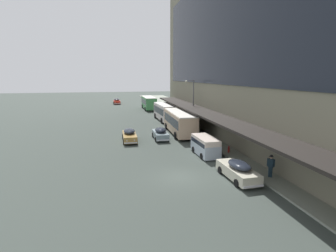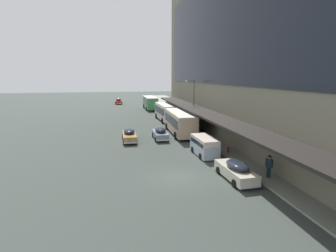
# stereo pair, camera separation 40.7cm
# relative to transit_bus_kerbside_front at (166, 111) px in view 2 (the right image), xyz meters

# --- Properties ---
(ground) EXTENTS (240.00, 240.00, 0.00)m
(ground) POSITION_rel_transit_bus_kerbside_front_xyz_m (-4.31, -27.65, -1.78)
(ground) COLOR #39413C
(sidewalk_kerb) EXTENTS (10.00, 180.00, 0.15)m
(sidewalk_kerb) POSITION_rel_transit_bus_kerbside_front_xyz_m (6.69, -27.65, -1.71)
(sidewalk_kerb) COLOR gray
(sidewalk_kerb) RESTS_ON ground
(building_facade) EXTENTS (9.20, 80.00, 26.71)m
(building_facade) POSITION_rel_transit_bus_kerbside_front_xyz_m (6.65, -27.65, 11.54)
(building_facade) COLOR #74705C
(building_facade) RESTS_ON ground
(transit_bus_kerbside_front) EXTENTS (3.05, 9.19, 3.09)m
(transit_bus_kerbside_front) POSITION_rel_transit_bus_kerbside_front_xyz_m (0.00, 0.00, 0.00)
(transit_bus_kerbside_front) COLOR beige
(transit_bus_kerbside_front) RESTS_ON ground
(transit_bus_kerbside_rear) EXTENTS (2.97, 10.41, 3.16)m
(transit_bus_kerbside_rear) POSITION_rel_transit_bus_kerbside_front_xyz_m (-0.23, -11.47, 0.04)
(transit_bus_kerbside_rear) COLOR tan
(transit_bus_kerbside_rear) RESTS_ON ground
(transit_bus_kerbside_far) EXTENTS (2.85, 9.37, 3.13)m
(transit_bus_kerbside_far) POSITION_rel_transit_bus_kerbside_front_xyz_m (-0.66, 17.31, 0.02)
(transit_bus_kerbside_far) COLOR #469653
(transit_bus_kerbside_far) RESTS_ON ground
(sedan_far_back) EXTENTS (1.96, 4.90, 1.60)m
(sedan_far_back) POSITION_rel_transit_bus_kerbside_front_xyz_m (0.09, -29.01, -0.99)
(sedan_far_back) COLOR beige
(sedan_far_back) RESTS_ON ground
(sedan_trailing_near) EXTENTS (1.79, 4.85, 1.59)m
(sedan_trailing_near) POSITION_rel_transit_bus_kerbside_front_xyz_m (-7.61, -14.40, -1.00)
(sedan_trailing_near) COLOR #A17A3D
(sedan_trailing_near) RESTS_ON ground
(sedan_lead_mid) EXTENTS (1.80, 4.41, 1.60)m
(sedan_lead_mid) POSITION_rel_transit_bus_kerbside_front_xyz_m (-3.55, -14.26, -1.00)
(sedan_lead_mid) COLOR gray
(sedan_lead_mid) RESTS_ON ground
(sedan_lead_near) EXTENTS (2.09, 4.47, 1.65)m
(sedan_lead_near) POSITION_rel_transit_bus_kerbside_front_xyz_m (-8.23, 31.65, -0.98)
(sedan_lead_near) COLOR #AD1F12
(sedan_lead_near) RESTS_ON ground
(vw_van) EXTENTS (2.01, 4.60, 1.96)m
(vw_van) POSITION_rel_transit_bus_kerbside_front_xyz_m (-0.21, -22.08, -0.68)
(vw_van) COLOR #ADBCCC
(vw_van) RESTS_ON ground
(pedestrian_at_kerb) EXTENTS (0.46, 0.47, 1.86)m
(pedestrian_at_kerb) POSITION_rel_transit_bus_kerbside_front_xyz_m (2.72, -29.45, -0.60)
(pedestrian_at_kerb) COLOR #1A2D3A
(pedestrian_at_kerb) RESTS_ON sidewalk_kerb
(street_lamp) EXTENTS (1.50, 0.28, 7.48)m
(street_lamp) POSITION_rel_transit_bus_kerbside_front_xyz_m (2.58, -8.51, 2.68)
(street_lamp) COLOR #4C4C51
(street_lamp) RESTS_ON sidewalk_kerb
(fire_hydrant) EXTENTS (0.20, 0.40, 0.70)m
(fire_hydrant) POSITION_rel_transit_bus_kerbside_front_xyz_m (2.46, -22.24, -1.29)
(fire_hydrant) COLOR red
(fire_hydrant) RESTS_ON sidewalk_kerb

